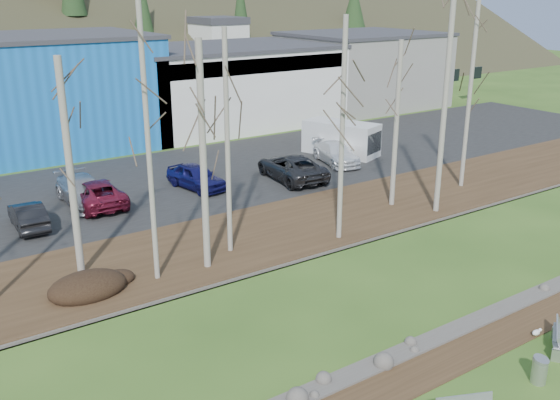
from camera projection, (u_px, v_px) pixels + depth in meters
ground at (520, 380)px, 19.16m from camera, size 200.00×200.00×0.00m
dirt_strip at (466, 349)px, 20.79m from camera, size 80.00×1.80×0.03m
near_bank_rocks at (443, 336)px, 21.58m from camera, size 80.00×0.80×0.50m
river at (363, 292)px, 24.78m from camera, size 80.00×8.00×0.90m
far_bank_rocks at (302, 257)px, 27.98m from camera, size 80.00×0.80×0.46m
far_bank at (263, 233)px, 30.45m from camera, size 80.00×7.00×0.15m
parking_lot at (171, 182)px, 38.64m from camera, size 80.00×14.00×0.14m
building_blue at (9, 95)px, 45.03m from camera, size 20.40×12.24×8.30m
building_white at (226, 85)px, 54.92m from camera, size 18.36×12.24×6.80m
building_grey at (362, 69)px, 63.44m from camera, size 14.28×12.24×7.30m
bench_damaged at (560, 339)px, 20.66m from camera, size 1.81×1.45×0.80m
litter_bin at (539, 371)px, 18.93m from camera, size 0.56×0.56×0.80m
seagull at (537, 332)px, 21.52m from camera, size 0.41×0.21×0.30m
dirt_mound at (87, 286)px, 24.26m from camera, size 3.07×2.17×0.60m
birch_2 at (70, 171)px, 24.59m from camera, size 0.30×0.30×8.92m
birch_3 at (148, 137)px, 23.74m from camera, size 0.21×0.21×11.81m
birch_4 at (203, 159)px, 25.19m from camera, size 0.29×0.29×9.51m
birch_5 at (227, 145)px, 26.75m from camera, size 0.22×0.22×9.83m
birch_6 at (342, 132)px, 28.18m from camera, size 0.23×0.23×10.24m
birch_7 at (445, 101)px, 31.50m from camera, size 0.28×0.28×11.78m
birch_8 at (396, 125)px, 32.95m from camera, size 0.26×0.26×8.83m
birch_9 at (470, 94)px, 35.86m from camera, size 0.24×0.24×11.02m
car_0 at (28, 215)px, 30.80m from camera, size 1.56×4.00×1.30m
car_1 at (96, 193)px, 33.99m from camera, size 2.58×5.23×1.43m
car_2 at (83, 191)px, 34.24m from camera, size 2.14×5.17×1.50m
car_3 at (196, 177)px, 36.90m from camera, size 2.43×4.52×1.46m
car_4 at (291, 167)px, 38.66m from camera, size 3.23×5.91×1.57m
car_5 at (336, 153)px, 42.31m from camera, size 3.10×5.09×1.38m
van_white at (344, 139)px, 44.36m from camera, size 3.93×5.74×2.32m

